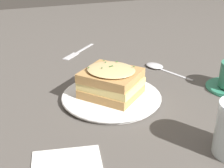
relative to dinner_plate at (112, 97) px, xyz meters
The scene contains 5 objects.
ground_plane 0.02m from the dinner_plate, ahead, with size 2.40×2.40×0.00m, color #514C47.
dinner_plate is the anchor object (origin of this frame).
sandwich 0.04m from the dinner_plate, 163.61° to the right, with size 0.17×0.17×0.07m.
fork 0.35m from the dinner_plate, behind, with size 0.14×0.14×0.00m.
spoon 0.24m from the dinner_plate, 125.05° to the left, with size 0.16×0.09×0.01m.
Camera 1 is at (0.61, -0.24, 0.36)m, focal length 50.00 mm.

